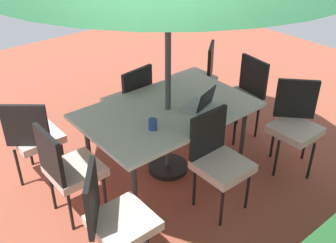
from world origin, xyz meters
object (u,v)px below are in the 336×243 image
dining_table (168,113)px  chair_south (130,99)px  chair_northeast (114,217)px  laptop (200,103)px  chair_west (243,94)px  chair_east (68,167)px  chair_north (218,158)px  chair_southeast (34,135)px  cup (153,124)px  chair_southwest (199,75)px  chair_northwest (295,122)px

dining_table → chair_south: size_ratio=1.80×
chair_northeast → laptop: 1.56m
dining_table → chair_west: (-1.19, -0.01, -0.17)m
chair_south → laptop: bearing=95.2°
laptop → chair_east: bearing=-26.9°
chair_north → laptop: size_ratio=2.58×
chair_south → chair_northeast: same height
chair_southeast → cup: size_ratio=9.27×
chair_east → cup: (-0.77, 0.26, 0.28)m
chair_southeast → chair_west: (-2.35, 0.74, 0.00)m
cup → laptop: bearing=-177.1°
chair_north → chair_west: 1.39m
laptop → chair_south: bearing=-94.6°
chair_southwest → chair_northeast: size_ratio=1.00×
chair_southeast → laptop: 1.73m
dining_table → chair_west: 1.21m
chair_west → chair_southwest: same height
dining_table → chair_north: 0.74m
laptop → chair_west: bearing=174.5°
chair_northwest → chair_southwest: bearing=134.9°
chair_southeast → chair_northeast: same height
laptop → cup: (0.64, 0.03, 0.01)m
chair_southeast → chair_south: bearing=-138.6°
chair_southwest → cup: size_ratio=9.27×
chair_southeast → chair_northeast: 1.50m
chair_southeast → laptop: laptop is taller
chair_north → cup: bearing=126.1°
chair_north → chair_south: size_ratio=1.00×
dining_table → cup: (0.36, 0.22, 0.11)m
dining_table → chair_southeast: chair_southeast is taller
dining_table → chair_northeast: (1.15, 0.75, -0.17)m
chair_south → chair_southwest: (-1.13, -0.00, 0.00)m
chair_east → chair_north: bearing=-124.3°
chair_southwest → chair_east: (2.32, 0.74, 0.00)m
chair_west → chair_southwest: size_ratio=1.00×
chair_east → cup: size_ratio=9.27×
dining_table → chair_northwest: (-1.12, 0.79, -0.17)m
chair_southeast → chair_south: 1.20m
chair_north → chair_northeast: 1.17m
dining_table → chair_northeast: chair_northeast is taller
chair_south → cup: 1.11m
chair_west → cup: chair_west is taller
chair_southeast → chair_northwest: 2.75m
chair_north → chair_east: (1.15, -0.76, 0.00)m
chair_southwest → chair_northeast: (2.34, 1.53, 0.00)m
dining_table → cup: bearing=31.0°
chair_north → chair_west: same height
chair_southwest → chair_east: size_ratio=1.00×
chair_northwest → laptop: size_ratio=2.58×
dining_table → chair_south: 0.79m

